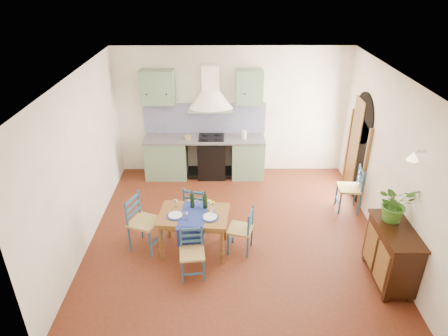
{
  "coord_description": "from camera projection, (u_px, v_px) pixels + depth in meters",
  "views": [
    {
      "loc": [
        -0.23,
        -5.77,
        4.29
      ],
      "look_at": [
        -0.19,
        0.3,
        1.16
      ],
      "focal_mm": 32.0,
      "sensor_mm": 36.0,
      "label": 1
    }
  ],
  "objects": [
    {
      "name": "floor",
      "position": [
        235.0,
        233.0,
        7.09
      ],
      "size": [
        5.0,
        5.0,
        0.0
      ],
      "primitive_type": "plane",
      "color": "#441D0E",
      "rests_on": "ground"
    },
    {
      "name": "chair_near",
      "position": [
        192.0,
        253.0,
        5.99
      ],
      "size": [
        0.41,
        0.41,
        0.79
      ],
      "color": "navy",
      "rests_on": "ground"
    },
    {
      "name": "left_wall",
      "position": [
        81.0,
        164.0,
        6.44
      ],
      "size": [
        0.04,
        5.0,
        2.8
      ],
      "primitive_type": "cube",
      "color": "white",
      "rests_on": "ground"
    },
    {
      "name": "potted_plant",
      "position": [
        395.0,
        203.0,
        5.72
      ],
      "size": [
        0.6,
        0.55,
        0.57
      ],
      "primitive_type": "imported",
      "rotation": [
        0.0,
        0.0,
        0.23
      ],
      "color": "#376A1F",
      "rests_on": "sideboard"
    },
    {
      "name": "chair_right",
      "position": [
        242.0,
        230.0,
        6.49
      ],
      "size": [
        0.47,
        0.47,
        0.81
      ],
      "color": "navy",
      "rests_on": "ground"
    },
    {
      "name": "right_wall",
      "position": [
        383.0,
        159.0,
        6.74
      ],
      "size": [
        0.26,
        5.0,
        2.8
      ],
      "color": "white",
      "rests_on": "ground"
    },
    {
      "name": "back_wall",
      "position": [
        211.0,
        130.0,
        8.64
      ],
      "size": [
        5.0,
        0.96,
        2.8
      ],
      "color": "white",
      "rests_on": "ground"
    },
    {
      "name": "sideboard",
      "position": [
        392.0,
        253.0,
        5.84
      ],
      "size": [
        0.5,
        1.05,
        0.94
      ],
      "color": "black",
      "rests_on": "ground"
    },
    {
      "name": "ceiling",
      "position": [
        237.0,
        77.0,
        5.81
      ],
      "size": [
        5.0,
        5.0,
        0.01
      ],
      "primitive_type": "cube",
      "color": "white",
      "rests_on": "back_wall"
    },
    {
      "name": "chair_spare",
      "position": [
        351.0,
        189.0,
        7.58
      ],
      "size": [
        0.45,
        0.45,
        0.9
      ],
      "color": "navy",
      "rests_on": "ground"
    },
    {
      "name": "dining_table",
      "position": [
        194.0,
        218.0,
        6.43
      ],
      "size": [
        1.17,
        0.9,
        1.02
      ],
      "color": "brown",
      "rests_on": "ground"
    },
    {
      "name": "chair_far",
      "position": [
        197.0,
        206.0,
        7.06
      ],
      "size": [
        0.5,
        0.5,
        0.87
      ],
      "color": "navy",
      "rests_on": "ground"
    },
    {
      "name": "chair_left",
      "position": [
        143.0,
        222.0,
        6.55
      ],
      "size": [
        0.58,
        0.58,
        0.96
      ],
      "color": "navy",
      "rests_on": "ground"
    }
  ]
}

